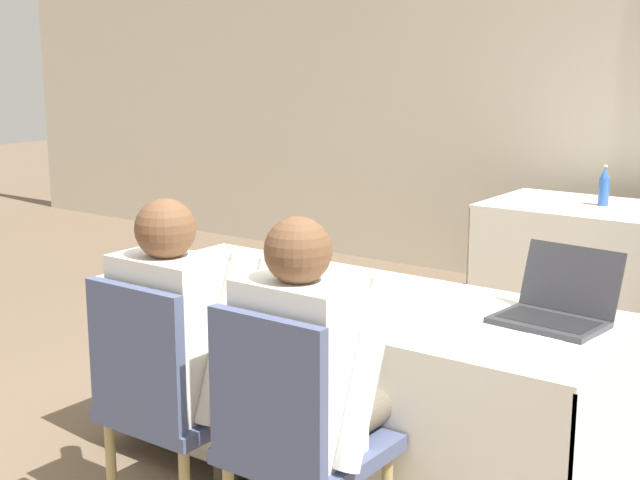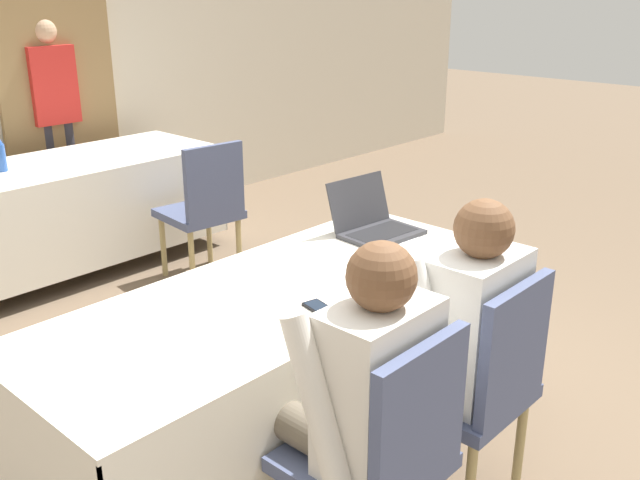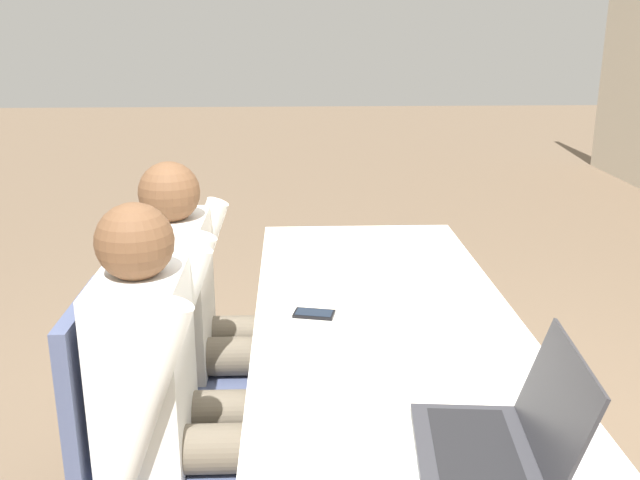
# 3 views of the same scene
# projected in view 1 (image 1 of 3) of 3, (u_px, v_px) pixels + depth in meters

# --- Properties ---
(ground_plane) EXTENTS (24.00, 24.00, 0.00)m
(ground_plane) POSITION_uv_depth(u_px,v_px,m) (351.00, 477.00, 3.48)
(ground_plane) COLOR brown
(wall_back) EXTENTS (12.00, 0.06, 2.70)m
(wall_back) POSITION_uv_depth(u_px,v_px,m) (632.00, 95.00, 5.73)
(wall_back) COLOR beige
(wall_back) RESTS_ON ground_plane
(conference_table_near) EXTENTS (2.03, 0.81, 0.73)m
(conference_table_near) POSITION_uv_depth(u_px,v_px,m) (352.00, 340.00, 3.36)
(conference_table_near) COLOR white
(conference_table_near) RESTS_ON ground_plane
(laptop) EXTENTS (0.38, 0.34, 0.24)m
(laptop) POSITION_uv_depth(u_px,v_px,m) (555.00, 309.00, 3.00)
(laptop) COLOR #333338
(laptop) RESTS_ON conference_table_near
(cell_phone) EXTENTS (0.09, 0.14, 0.01)m
(cell_phone) POSITION_uv_depth(u_px,v_px,m) (312.00, 307.00, 3.17)
(cell_phone) COLOR black
(cell_phone) RESTS_ON conference_table_near
(paper_beside_laptop) EXTENTS (0.31, 0.35, 0.00)m
(paper_beside_laptop) POSITION_uv_depth(u_px,v_px,m) (560.00, 327.00, 2.95)
(paper_beside_laptop) COLOR white
(paper_beside_laptop) RESTS_ON conference_table_near
(water_bottle) EXTENTS (0.06, 0.06, 0.24)m
(water_bottle) POSITION_uv_depth(u_px,v_px,m) (604.00, 187.00, 5.24)
(water_bottle) COLOR #2D5BB7
(water_bottle) RESTS_ON conference_table_far
(chair_near_left) EXTENTS (0.44, 0.44, 0.91)m
(chair_near_left) POSITION_uv_depth(u_px,v_px,m) (166.00, 396.00, 2.97)
(chair_near_left) COLOR tan
(chair_near_left) RESTS_ON ground_plane
(chair_near_right) EXTENTS (0.44, 0.44, 0.91)m
(chair_near_right) POSITION_uv_depth(u_px,v_px,m) (294.00, 437.00, 2.66)
(chair_near_right) COLOR tan
(chair_near_right) RESTS_ON ground_plane
(person_checkered_shirt) EXTENTS (0.50, 0.52, 1.17)m
(person_checkered_shirt) POSITION_uv_depth(u_px,v_px,m) (186.00, 342.00, 3.02)
(person_checkered_shirt) COLOR #665B4C
(person_checkered_shirt) RESTS_ON ground_plane
(person_white_shirt) EXTENTS (0.50, 0.52, 1.17)m
(person_white_shirt) POSITION_uv_depth(u_px,v_px,m) (314.00, 376.00, 2.71)
(person_white_shirt) COLOR #665B4C
(person_white_shirt) RESTS_ON ground_plane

